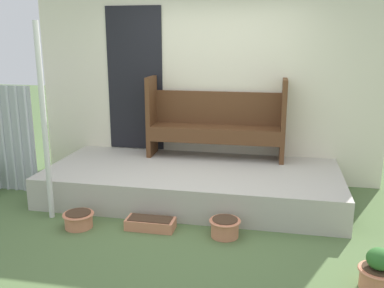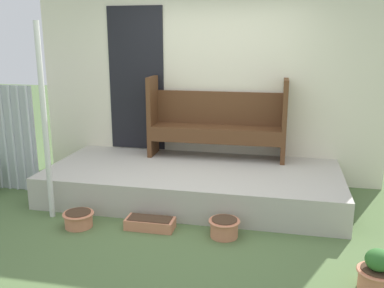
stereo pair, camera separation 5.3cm
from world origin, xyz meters
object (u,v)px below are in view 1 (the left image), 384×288
(bench, at_px, (216,119))
(flower_pot_middle, at_px, (225,227))
(flower_pot_left, at_px, (79,219))
(flower_pot_right, at_px, (378,272))
(planter_box_rect, at_px, (151,224))
(support_post, at_px, (44,124))

(bench, height_order, flower_pot_middle, bench)
(flower_pot_left, distance_m, flower_pot_right, 2.95)
(flower_pot_middle, xyz_separation_m, flower_pot_right, (1.33, -0.69, 0.05))
(flower_pot_left, height_order, flower_pot_middle, flower_pot_middle)
(flower_pot_middle, height_order, flower_pot_right, flower_pot_right)
(planter_box_rect, bearing_deg, flower_pot_right, -18.22)
(flower_pot_left, distance_m, flower_pot_middle, 1.56)
(flower_pot_middle, bearing_deg, planter_box_rect, 179.06)
(support_post, xyz_separation_m, planter_box_rect, (1.19, -0.07, -1.01))
(support_post, bearing_deg, flower_pot_left, -24.05)
(flower_pot_left, distance_m, planter_box_rect, 0.77)
(bench, xyz_separation_m, flower_pot_right, (1.67, -2.28, -0.75))
(flower_pot_left, relative_size, flower_pot_middle, 1.03)
(support_post, relative_size, flower_pot_middle, 6.64)
(support_post, distance_m, flower_pot_right, 3.52)
(flower_pot_left, relative_size, flower_pot_right, 0.94)
(support_post, distance_m, bench, 2.24)
(flower_pot_left, bearing_deg, flower_pot_middle, 3.69)
(flower_pot_right, bearing_deg, flower_pot_middle, 152.70)
(flower_pot_middle, distance_m, planter_box_rect, 0.80)
(flower_pot_right, bearing_deg, planter_box_rect, 161.78)
(flower_pot_left, bearing_deg, bench, 54.37)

